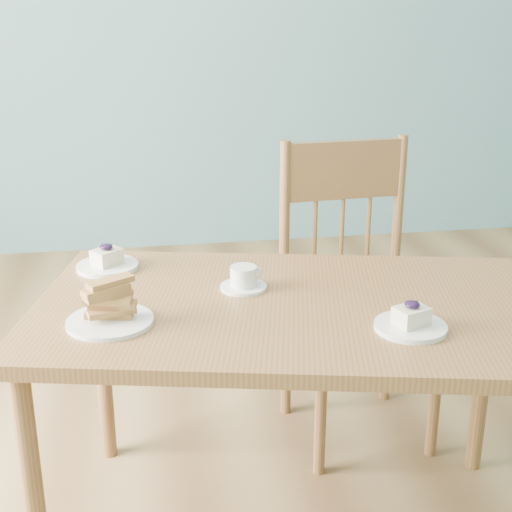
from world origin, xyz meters
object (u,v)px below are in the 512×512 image
cheesecake_plate_far (107,262)px  biscotti_plate (109,309)px  coffee_cup (244,279)px  dining_table (291,327)px  dining_chair (356,292)px  cheesecake_plate_near (411,322)px

cheesecake_plate_far → biscotti_plate: bearing=-87.6°
coffee_cup → cheesecake_plate_far: bearing=132.0°
dining_table → cheesecake_plate_far: cheesecake_plate_far is taller
cheesecake_plate_far → coffee_cup: size_ratio=1.42×
dining_chair → cheesecake_plate_near: size_ratio=5.89×
dining_chair → cheesecake_plate_near: 0.71m
dining_table → biscotti_plate: bearing=-160.9°
dining_chair → biscotti_plate: 0.96m
cheesecake_plate_near → cheesecake_plate_far: (-0.70, 0.53, 0.00)m
cheesecake_plate_far → dining_chair: bearing=10.4°
cheesecake_plate_far → biscotti_plate: (0.02, -0.38, 0.02)m
dining_table → coffee_cup: coffee_cup is taller
dining_chair → cheesecake_plate_far: bearing=-174.4°
dining_chair → cheesecake_plate_near: bearing=-102.1°
dining_table → cheesecake_plate_near: cheesecake_plate_near is taller
dining_chair → coffee_cup: size_ratio=8.08×
dining_table → coffee_cup: bearing=145.2°
dining_chair → cheesecake_plate_near: dining_chair is taller
dining_chair → coffee_cup: bearing=-144.8°
coffee_cup → biscotti_plate: (-0.34, -0.17, 0.01)m
cheesecake_plate_far → coffee_cup: 0.42m
dining_table → cheesecake_plate_far: 0.58m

